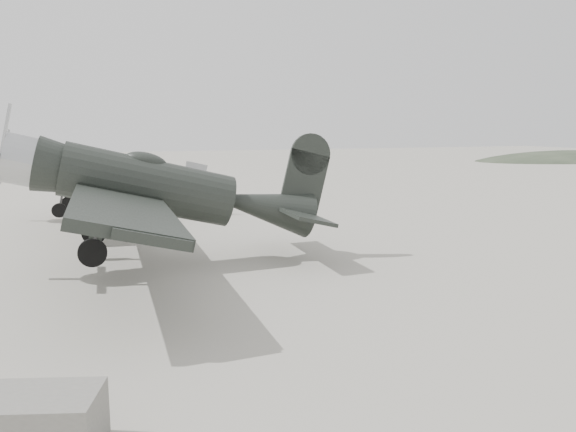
# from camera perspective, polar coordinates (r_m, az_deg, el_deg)

# --- Properties ---
(ground) EXTENTS (160.00, 160.00, 0.00)m
(ground) POSITION_cam_1_polar(r_m,az_deg,el_deg) (14.17, 2.99, -7.72)
(ground) COLOR gray
(ground) RESTS_ON ground
(hill_northeast) EXTENTS (32.00, 16.00, 5.20)m
(hill_northeast) POSITION_cam_1_polar(r_m,az_deg,el_deg) (76.32, 26.91, 5.10)
(hill_northeast) COLOR #30392A
(hill_northeast) RESTS_ON ground
(lowwing_monoplane) EXTENTS (9.50, 13.19, 4.28)m
(lowwing_monoplane) POSITION_cam_1_polar(r_m,az_deg,el_deg) (16.79, -12.46, 2.63)
(lowwing_monoplane) COLOR black
(lowwing_monoplane) RESTS_ON ground
(highwing_monoplane) EXTENTS (8.69, 12.21, 3.45)m
(highwing_monoplane) POSITION_cam_1_polar(r_m,az_deg,el_deg) (26.60, -18.64, 4.48)
(highwing_monoplane) COLOR gray
(highwing_monoplane) RESTS_ON ground
(equipment_block) EXTENTS (1.78, 1.38, 0.78)m
(equipment_block) POSITION_cam_1_polar(r_m,az_deg,el_deg) (8.20, -24.18, -18.69)
(equipment_block) COLOR slate
(equipment_block) RESTS_ON ground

